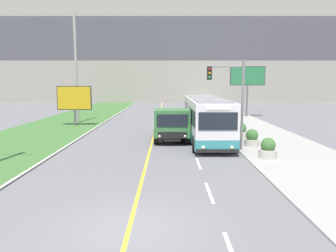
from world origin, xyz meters
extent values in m
plane|color=slate|center=(0.00, 0.00, 0.00)|extent=(300.00, 300.00, 0.00)
cube|color=gold|center=(0.00, 0.00, 0.00)|extent=(0.14, 140.00, 0.01)
cube|color=silver|center=(2.75, 3.20, 0.00)|extent=(0.12, 2.40, 0.01)
cube|color=silver|center=(2.75, 7.80, 0.00)|extent=(0.12, 2.40, 0.01)
cube|color=silver|center=(2.75, 12.40, 0.00)|extent=(0.12, 2.40, 0.01)
cube|color=silver|center=(2.75, 17.00, 0.00)|extent=(0.12, 2.40, 0.01)
cube|color=silver|center=(2.75, 21.60, 0.00)|extent=(0.12, 2.40, 0.01)
cube|color=silver|center=(2.75, 26.20, 0.00)|extent=(0.12, 2.40, 0.01)
cube|color=silver|center=(2.75, 30.80, 0.00)|extent=(0.12, 2.40, 0.01)
cube|color=silver|center=(2.75, 35.40, 0.00)|extent=(0.12, 2.40, 0.01)
cube|color=silver|center=(2.75, 40.00, 0.00)|extent=(0.12, 2.40, 0.01)
cube|color=gray|center=(0.00, 63.58, 12.54)|extent=(80.00, 8.00, 25.08)
cube|color=#4C4C56|center=(0.00, 59.56, 13.17)|extent=(80.00, 0.04, 8.78)
cube|color=silver|center=(3.96, 12.05, 1.66)|extent=(2.51, 5.67, 2.77)
cube|color=teal|center=(3.96, 12.05, 0.62)|extent=(2.53, 5.69, 0.70)
cube|color=black|center=(3.96, 12.05, 2.07)|extent=(2.54, 5.22, 0.97)
cube|color=gray|center=(3.96, 12.05, 3.08)|extent=(2.13, 5.10, 0.08)
cube|color=silver|center=(3.96, 18.62, 1.66)|extent=(2.51, 5.67, 2.77)
cube|color=teal|center=(3.96, 18.62, 0.62)|extent=(2.53, 5.69, 0.70)
cube|color=black|center=(3.96, 18.62, 2.07)|extent=(2.54, 5.22, 0.97)
cube|color=gray|center=(3.96, 18.62, 3.08)|extent=(2.13, 5.10, 0.08)
cube|color=#474747|center=(3.96, 15.34, 1.66)|extent=(2.31, 0.90, 2.55)
cube|color=black|center=(3.96, 9.20, 2.07)|extent=(2.21, 0.04, 1.02)
cube|color=black|center=(3.96, 9.19, 0.38)|extent=(2.46, 0.06, 0.20)
sphere|color=#F4EAB2|center=(3.14, 9.18, 0.57)|extent=(0.20, 0.20, 0.20)
sphere|color=#F4EAB2|center=(4.78, 9.18, 0.57)|extent=(0.20, 0.20, 0.20)
cube|color=white|center=(3.96, 9.20, 2.86)|extent=(1.38, 0.04, 0.28)
cylinder|color=black|center=(2.77, 10.46, 0.50)|extent=(0.28, 1.00, 1.00)
cylinder|color=black|center=(5.15, 10.46, 0.50)|extent=(0.28, 1.00, 1.00)
cylinder|color=black|center=(2.77, 13.86, 0.50)|extent=(0.28, 1.00, 1.00)
cylinder|color=black|center=(5.15, 13.86, 0.50)|extent=(0.28, 1.00, 1.00)
cylinder|color=black|center=(2.77, 19.19, 0.50)|extent=(0.28, 1.00, 1.00)
cylinder|color=black|center=(5.15, 19.19, 0.50)|extent=(0.28, 1.00, 1.00)
cube|color=black|center=(1.43, 15.33, 0.45)|extent=(1.09, 5.93, 0.20)
cube|color=#38753D|center=(1.43, 13.50, 1.46)|extent=(2.42, 2.27, 1.83)
cube|color=black|center=(1.43, 12.34, 1.74)|extent=(2.06, 0.04, 0.83)
cube|color=black|center=(1.43, 12.33, 0.77)|extent=(1.94, 0.06, 0.44)
sphere|color=silver|center=(0.58, 12.32, 0.70)|extent=(0.18, 0.18, 0.18)
sphere|color=silver|center=(2.28, 12.32, 0.70)|extent=(0.18, 0.18, 0.18)
cube|color=#B7931E|center=(1.43, 16.58, 0.61)|extent=(2.30, 3.41, 0.12)
cube|color=#B7931E|center=(0.34, 16.58, 1.20)|extent=(0.12, 3.41, 1.31)
cube|color=#B7931E|center=(2.52, 16.58, 1.20)|extent=(0.12, 3.41, 1.31)
cube|color=#B7931E|center=(1.43, 14.94, 1.20)|extent=(2.30, 0.12, 1.31)
cube|color=#B7931E|center=(1.43, 18.23, 1.20)|extent=(2.30, 0.12, 1.31)
cube|color=#B7931E|center=(1.43, 14.94, 1.97)|extent=(2.30, 0.12, 0.24)
cylinder|color=black|center=(0.32, 13.27, 0.52)|extent=(0.30, 1.04, 1.04)
cylinder|color=black|center=(2.54, 13.27, 0.52)|extent=(0.30, 1.04, 1.04)
cylinder|color=black|center=(0.32, 16.75, 0.52)|extent=(0.30, 1.04, 1.04)
cylinder|color=black|center=(2.54, 16.75, 0.52)|extent=(0.30, 1.04, 1.04)
cylinder|color=#9E9E99|center=(-8.44, 25.46, 5.68)|extent=(0.28, 0.28, 11.37)
cylinder|color=#4C4C4C|center=(-8.44, 25.46, 10.00)|extent=(1.80, 0.08, 0.08)
cylinder|color=slate|center=(5.71, 10.95, 2.80)|extent=(0.16, 0.16, 5.60)
cylinder|color=slate|center=(4.61, 10.95, 5.20)|extent=(2.20, 0.10, 0.10)
cube|color=black|center=(3.65, 10.95, 4.80)|extent=(0.28, 0.24, 0.80)
sphere|color=red|center=(3.65, 10.82, 5.04)|extent=(0.14, 0.14, 0.14)
sphere|color=orange|center=(3.65, 10.82, 4.80)|extent=(0.14, 0.14, 0.14)
sphere|color=green|center=(3.65, 10.82, 4.56)|extent=(0.14, 0.14, 0.14)
cylinder|color=#59595B|center=(10.78, 30.93, 1.98)|extent=(0.24, 0.24, 3.95)
cube|color=#333333|center=(10.78, 30.93, 5.02)|extent=(4.22, 0.20, 2.29)
cube|color=#287547|center=(10.78, 30.82, 5.02)|extent=(4.06, 0.02, 2.13)
cylinder|color=#59595B|center=(-8.00, 22.89, 0.82)|extent=(0.24, 0.24, 1.64)
cube|color=#333333|center=(-8.00, 22.89, 2.73)|extent=(3.35, 0.20, 2.34)
cube|color=gold|center=(-8.00, 22.78, 2.73)|extent=(3.19, 0.02, 2.18)
cylinder|color=#B7B2A8|center=(6.68, 8.71, 0.31)|extent=(1.01, 1.01, 0.46)
sphere|color=#3D6B33|center=(6.68, 8.71, 0.82)|extent=(0.80, 0.80, 0.80)
cylinder|color=#B7B2A8|center=(6.68, 12.21, 0.30)|extent=(1.01, 1.01, 0.43)
sphere|color=#3D6B33|center=(6.68, 12.21, 0.79)|extent=(0.81, 0.81, 0.81)
cylinder|color=#B7B2A8|center=(6.75, 15.72, 0.29)|extent=(1.01, 1.01, 0.41)
sphere|color=#3D6B33|center=(6.75, 15.72, 0.77)|extent=(0.81, 0.81, 0.81)
cylinder|color=#B7B2A8|center=(6.68, 19.23, 0.29)|extent=(0.99, 0.99, 0.43)
sphere|color=#3D6B33|center=(6.68, 19.23, 0.78)|extent=(0.79, 0.79, 0.79)
camera|label=1|loc=(1.14, -9.06, 4.25)|focal=35.00mm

